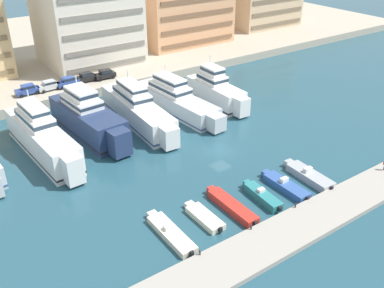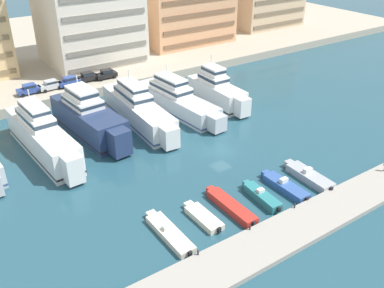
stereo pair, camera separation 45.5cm
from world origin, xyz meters
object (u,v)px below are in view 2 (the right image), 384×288
Objects in this scene: yacht_white_left at (43,137)px; motorboat_cream_left at (203,217)px; motorboat_blue_center at (285,186)px; car_blue_mid_left at (69,81)px; yacht_white_center_left at (138,109)px; car_silver_left at (50,85)px; car_black_center at (106,74)px; yacht_navy_mid_left at (89,118)px; motorboat_red_mid_left at (231,206)px; motorboat_cream_far_left at (169,233)px; yacht_white_center_right at (217,91)px; car_blue_far_left at (29,89)px; car_black_center_left at (87,77)px; yacht_silver_center at (176,99)px; motorboat_teal_center_left at (261,196)px; motorboat_grey_center_right at (309,176)px.

motorboat_cream_left is at bearing -68.36° from yacht_white_left.
yacht_white_left is at bearing 130.18° from motorboat_blue_center.
motorboat_blue_center is at bearing -76.56° from car_blue_mid_left.
yacht_white_center_left is 2.98× the size of motorboat_blue_center.
car_black_center is (10.89, -0.16, 0.00)m from car_silver_left.
yacht_navy_mid_left is 17.33m from car_silver_left.
motorboat_cream_far_left is at bearing 179.12° from motorboat_red_mid_left.
yacht_white_center_right reaches higher than motorboat_cream_far_left.
yacht_navy_mid_left reaches higher than motorboat_red_mid_left.
yacht_white_center_left is 3.62× the size of motorboat_cream_left.
car_blue_far_left is 10.95m from car_black_center_left.
yacht_white_left is 25.58m from motorboat_cream_far_left.
yacht_white_left is 5.06× the size of car_silver_left.
yacht_white_center_right is 2.07× the size of motorboat_blue_center.
yacht_white_center_right is (23.31, -1.44, -0.27)m from yacht_navy_mid_left.
yacht_white_center_right is 3.74× the size of car_black_center_left.
yacht_silver_center is 30.11m from motorboat_cream_left.
yacht_white_center_left is 5.32× the size of car_silver_left.
yacht_navy_mid_left is 2.61× the size of motorboat_blue_center.
motorboat_red_mid_left is at bearing -0.88° from motorboat_cream_far_left.
motorboat_cream_far_left is at bearing -77.99° from yacht_white_left.
motorboat_teal_center_left is at bearing -101.53° from yacht_silver_center.
car_blue_far_left is at bearing 177.95° from car_blue_mid_left.
yacht_white_center_right is at bearing -3.78° from yacht_white_center_left.
motorboat_cream_far_left is 45.74m from car_black_center_left.
car_silver_left is at bearing 141.48° from yacht_white_center_right.
yacht_white_center_right is (31.02, 0.65, -0.29)m from yacht_white_left.
yacht_silver_center is 5.31× the size of car_blue_mid_left.
motorboat_cream_far_left is at bearing 177.54° from motorboat_blue_center.
yacht_silver_center is 28.89m from motorboat_red_mid_left.
car_black_center is at bearing -8.12° from car_black_center_left.
car_blue_mid_left reaches higher than motorboat_teal_center_left.
yacht_white_center_right reaches higher than car_black_center_left.
car_black_center reaches higher than motorboat_cream_far_left.
motorboat_teal_center_left is 3.90m from motorboat_blue_center.
motorboat_grey_center_right is at bearing -63.98° from car_blue_far_left.
motorboat_blue_center is (21.64, -25.62, -2.23)m from yacht_white_left.
yacht_silver_center reaches higher than car_silver_left.
yacht_white_center_right is 2.51× the size of motorboat_cream_left.
yacht_silver_center reaches higher than motorboat_cream_far_left.
motorboat_teal_center_left is (1.92, -27.31, -1.83)m from yacht_white_center_left.
motorboat_red_mid_left is (-9.86, -27.10, -1.61)m from yacht_silver_center.
motorboat_teal_center_left is (-13.28, -26.30, -1.89)m from yacht_white_center_right.
yacht_white_left is 3.22× the size of motorboat_teal_center_left.
car_blue_mid_left is at bearing 82.77° from motorboat_cream_far_left.
car_black_center_left is (-1.19, 18.13, 0.37)m from yacht_white_center_left.
yacht_navy_mid_left is at bearing -89.12° from car_silver_left.
yacht_navy_mid_left is 27.04m from motorboat_cream_left.
car_blue_far_left is (-6.15, 44.30, 2.37)m from motorboat_cream_left.
car_black_center is at bearing 73.57° from motorboat_cream_far_left.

